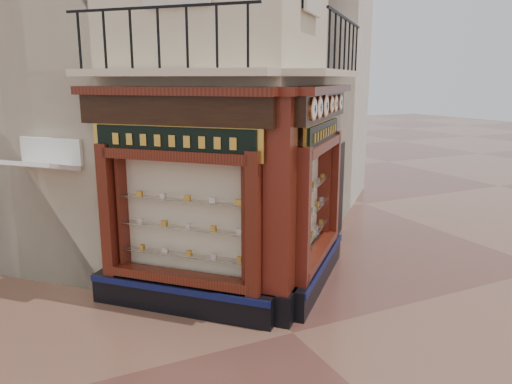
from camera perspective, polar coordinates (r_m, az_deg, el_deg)
ground at (r=8.59m, az=4.23°, el=-15.76°), size 80.00×80.00×0.00m
main_building at (r=13.36m, az=-9.53°, el=20.82°), size 11.31×11.31×12.00m
neighbour_left at (r=15.26m, az=-21.62°, el=17.21°), size 11.31×11.31×11.00m
neighbour_right at (r=16.45m, az=-3.34°, el=17.67°), size 11.31×11.31×11.00m
shopfront_left at (r=8.69m, az=-8.87°, el=-1.49°), size 2.86×2.86×3.98m
shopfront_right at (r=9.85m, az=6.96°, el=0.26°), size 2.86×2.86×3.98m
corner_pilaster at (r=8.26m, az=2.72°, el=-2.31°), size 0.85×0.85×3.98m
balcony at (r=8.86m, az=-0.24°, el=13.56°), size 5.94×2.97×1.03m
clock_a at (r=8.28m, az=6.54°, el=9.40°), size 0.31×0.31×0.39m
clock_b at (r=8.72m, az=7.21°, el=9.55°), size 0.31×0.31×0.39m
clock_c at (r=9.24m, az=7.92°, el=9.71°), size 0.32×0.32×0.41m
clock_d at (r=9.79m, az=8.58°, el=9.86°), size 0.27×0.27×0.33m
clock_e at (r=10.21m, az=9.04°, el=9.96°), size 0.27×0.27×0.33m
clock_f at (r=10.75m, az=9.58°, el=10.07°), size 0.27×0.27×0.33m
awning at (r=10.68m, az=-22.70°, el=-10.83°), size 1.57×1.57×0.27m
signboard_left at (r=8.42m, az=-9.38°, el=5.81°), size 2.27×2.27×0.61m
signboard_right at (r=9.65m, az=7.60°, el=6.75°), size 1.96×1.96×0.52m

